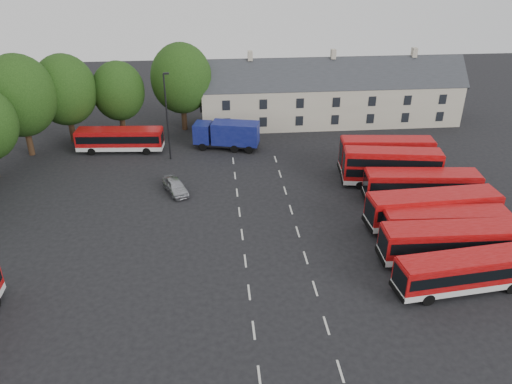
# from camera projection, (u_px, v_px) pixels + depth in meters

# --- Properties ---
(ground) EXTENTS (140.00, 140.00, 0.00)m
(ground) POSITION_uv_depth(u_px,v_px,m) (244.00, 247.00, 42.51)
(ground) COLOR black
(ground) RESTS_ON ground
(lane_markings) EXTENTS (5.15, 33.80, 0.01)m
(lane_markings) POSITION_uv_depth(u_px,v_px,m) (270.00, 233.00, 44.47)
(lane_markings) COLOR beige
(lane_markings) RESTS_ON ground
(treeline) EXTENTS (29.92, 32.59, 12.01)m
(treeline) POSITION_uv_depth(u_px,v_px,m) (43.00, 107.00, 54.80)
(treeline) COLOR black
(treeline) RESTS_ON ground
(terrace_houses) EXTENTS (35.70, 7.13, 10.06)m
(terrace_houses) POSITION_uv_depth(u_px,v_px,m) (330.00, 95.00, 68.24)
(terrace_houses) COLOR beige
(terrace_houses) RESTS_ON ground
(bus_row_a) EXTENTS (10.73, 3.52, 2.98)m
(bus_row_a) POSITION_uv_depth(u_px,v_px,m) (466.00, 270.00, 36.68)
(bus_row_a) COLOR silver
(bus_row_a) RESTS_ON ground
(bus_row_b) EXTENTS (11.40, 2.91, 3.21)m
(bus_row_b) POSITION_uv_depth(u_px,v_px,m) (452.00, 241.00, 39.92)
(bus_row_b) COLOR silver
(bus_row_b) RESTS_ON ground
(bus_row_c) EXTENTS (10.77, 3.00, 3.01)m
(bus_row_c) POSITION_uv_depth(u_px,v_px,m) (445.00, 223.00, 42.50)
(bus_row_c) COLOR silver
(bus_row_c) RESTS_ON ground
(bus_row_d) EXTENTS (11.93, 3.31, 3.34)m
(bus_row_d) POSITION_uv_depth(u_px,v_px,m) (433.00, 207.00, 44.57)
(bus_row_d) COLOR silver
(bus_row_d) RESTS_ON ground
(bus_row_e) EXTENTS (11.25, 3.61, 3.13)m
(bus_row_e) POSITION_uv_depth(u_px,v_px,m) (422.00, 184.00, 48.93)
(bus_row_e) COLOR silver
(bus_row_e) RESTS_ON ground
(bus_dd_south) EXTENTS (10.12, 3.78, 4.06)m
(bus_dd_south) POSITION_uv_depth(u_px,v_px,m) (392.00, 166.00, 51.63)
(bus_dd_south) COLOR silver
(bus_dd_south) RESTS_ON ground
(bus_dd_north) EXTENTS (10.10, 3.21, 4.07)m
(bus_dd_north) POSITION_uv_depth(u_px,v_px,m) (386.00, 154.00, 54.40)
(bus_dd_north) COLOR silver
(bus_dd_north) RESTS_ON ground
(bus_north) EXTENTS (10.37, 3.08, 2.89)m
(bus_north) POSITION_uv_depth(u_px,v_px,m) (120.00, 138.00, 59.98)
(bus_north) COLOR silver
(bus_north) RESTS_ON ground
(box_truck) EXTENTS (8.22, 4.26, 3.44)m
(box_truck) POSITION_uv_depth(u_px,v_px,m) (227.00, 134.00, 60.69)
(box_truck) COLOR black
(box_truck) RESTS_ON ground
(silver_car) EXTENTS (3.25, 4.66, 1.47)m
(silver_car) POSITION_uv_depth(u_px,v_px,m) (175.00, 186.00, 51.03)
(silver_car) COLOR #AEB1B7
(silver_car) RESTS_ON ground
(lamppost) EXTENTS (0.70, 0.27, 10.22)m
(lamppost) POSITION_uv_depth(u_px,v_px,m) (167.00, 115.00, 56.30)
(lamppost) COLOR black
(lamppost) RESTS_ON ground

